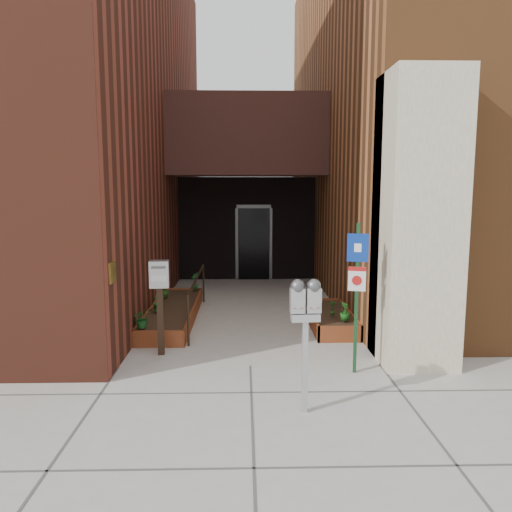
{
  "coord_description": "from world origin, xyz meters",
  "views": [
    {
      "loc": [
        -0.09,
        -7.32,
        2.72
      ],
      "look_at": [
        0.13,
        1.8,
        1.45
      ],
      "focal_mm": 35.0,
      "sensor_mm": 36.0,
      "label": 1
    }
  ],
  "objects": [
    {
      "name": "parking_meter",
      "position": [
        0.64,
        -1.59,
        1.28
      ],
      "size": [
        0.37,
        0.18,
        1.65
      ],
      "color": "#B1B1B3",
      "rests_on": "ground"
    },
    {
      "name": "payment_dropbox",
      "position": [
        -1.45,
        0.58,
        1.12
      ],
      "size": [
        0.33,
        0.26,
        1.55
      ],
      "color": "black",
      "rests_on": "ground"
    },
    {
      "name": "planter_left",
      "position": [
        -1.55,
        2.7,
        0.13
      ],
      "size": [
        0.9,
        3.6,
        0.3
      ],
      "color": "maroon",
      "rests_on": "ground"
    },
    {
      "name": "handrail",
      "position": [
        -1.05,
        2.65,
        0.75
      ],
      "size": [
        0.04,
        3.34,
        0.9
      ],
      "color": "black",
      "rests_on": "ground"
    },
    {
      "name": "ground",
      "position": [
        0.0,
        0.0,
        0.0
      ],
      "size": [
        80.0,
        80.0,
        0.0
      ],
      "primitive_type": "plane",
      "color": "#9E9991",
      "rests_on": "ground"
    },
    {
      "name": "shrub_right_b",
      "position": [
        1.58,
        1.84,
        0.45
      ],
      "size": [
        0.18,
        0.18,
        0.29
      ],
      "primitive_type": "imported",
      "rotation": [
        0.0,
        0.0,
        2.92
      ],
      "color": "#215618",
      "rests_on": "planter_right"
    },
    {
      "name": "shrub_left_a",
      "position": [
        -1.85,
        1.1,
        0.47
      ],
      "size": [
        0.41,
        0.41,
        0.34
      ],
      "primitive_type": "imported",
      "rotation": [
        0.0,
        0.0,
        0.42
      ],
      "color": "#18551E",
      "rests_on": "planter_left"
    },
    {
      "name": "shrub_right_c",
      "position": [
        1.35,
        3.09,
        0.45
      ],
      "size": [
        0.34,
        0.34,
        0.3
      ],
      "primitive_type": "imported",
      "rotation": [
        0.0,
        0.0,
        4.36
      ],
      "color": "#1C621C",
      "rests_on": "planter_right"
    },
    {
      "name": "planter_right",
      "position": [
        1.6,
        2.2,
        0.13
      ],
      "size": [
        0.8,
        2.2,
        0.3
      ],
      "color": "maroon",
      "rests_on": "ground"
    },
    {
      "name": "shrub_left_d",
      "position": [
        -1.25,
        4.3,
        0.51
      ],
      "size": [
        0.29,
        0.29,
        0.41
      ],
      "primitive_type": "imported",
      "rotation": [
        0.0,
        0.0,
        5.22
      ],
      "color": "#1C6223",
      "rests_on": "planter_left"
    },
    {
      "name": "sign_post",
      "position": [
        1.54,
        -0.3,
        1.36
      ],
      "size": [
        0.3,
        0.11,
        2.21
      ],
      "color": "#163D1E",
      "rests_on": "ground"
    },
    {
      "name": "shrub_left_b",
      "position": [
        -1.81,
        2.3,
        0.48
      ],
      "size": [
        0.23,
        0.23,
        0.36
      ],
      "primitive_type": "imported",
      "rotation": [
        0.0,
        0.0,
        1.8
      ],
      "color": "#1C621C",
      "rests_on": "planter_left"
    },
    {
      "name": "shrub_right_a",
      "position": [
        1.75,
        1.49,
        0.47
      ],
      "size": [
        0.26,
        0.26,
        0.33
      ],
      "primitive_type": "imported",
      "rotation": [
        0.0,
        0.0,
        0.89
      ],
      "color": "#185418",
      "rests_on": "planter_right"
    },
    {
      "name": "architecture",
      "position": [
        -0.18,
        6.89,
        4.98
      ],
      "size": [
        20.0,
        14.6,
        10.0
      ],
      "color": "maroon",
      "rests_on": "ground"
    },
    {
      "name": "shrub_left_c",
      "position": [
        -1.85,
        3.53,
        0.47
      ],
      "size": [
        0.27,
        0.27,
        0.34
      ],
      "primitive_type": "imported",
      "rotation": [
        0.0,
        0.0,
        3.91
      ],
      "color": "#224F16",
      "rests_on": "planter_left"
    }
  ]
}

